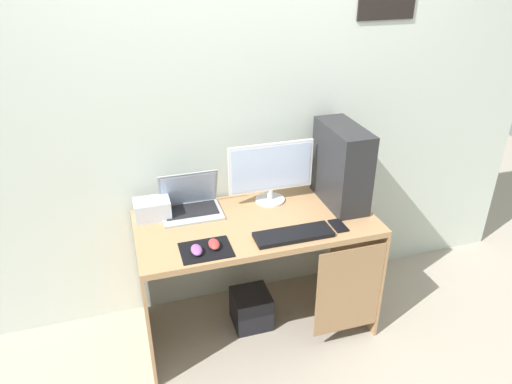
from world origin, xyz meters
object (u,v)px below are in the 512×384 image
projector (152,209)px  mouse_right (197,250)px  keyboard (293,235)px  laptop (190,204)px  mouse_left (214,244)px  monitor (271,172)px  cell_phone (338,226)px  pc_tower (341,165)px  subwoofer (251,308)px

projector → mouse_right: size_ratio=2.08×
keyboard → laptop: bearing=138.0°
mouse_left → laptop: bearing=96.7°
laptop → monitor: bearing=-2.1°
laptop → cell_phone: bearing=-28.4°
pc_tower → keyboard: 0.54m
pc_tower → mouse_left: pc_tower is taller
keyboard → subwoofer: (-0.17, 0.22, -0.65)m
keyboard → mouse_right: 0.52m
projector → mouse_right: projector is taller
pc_tower → monitor: (-0.39, 0.12, -0.04)m
pc_tower → keyboard: (-0.40, -0.29, -0.23)m
mouse_left → mouse_right: bearing=-165.3°
laptop → subwoofer: 0.78m
mouse_right → subwoofer: size_ratio=0.42×
projector → monitor: bearing=-0.9°
projector → cell_phone: size_ratio=1.54×
projector → mouse_left: bearing=-56.2°
monitor → laptop: monitor is taller
monitor → cell_phone: monitor is taller
projector → mouse_left: 0.48m
pc_tower → mouse_right: 0.99m
keyboard → cell_phone: size_ratio=3.23×
monitor → laptop: size_ratio=1.50×
pc_tower → subwoofer: size_ratio=2.10×
monitor → mouse_left: size_ratio=5.31×
cell_phone → keyboard: bearing=-175.2°
subwoofer → monitor: bearing=45.8°
laptop → projector: bearing=-178.0°
keyboard → mouse_left: 0.43m
monitor → mouse_right: 0.69m
mouse_right → projector: bearing=112.0°
mouse_right → cell_phone: size_ratio=0.74×
keyboard → cell_phone: bearing=4.8°
projector → subwoofer: size_ratio=0.88×
laptop → projector: 0.22m
keyboard → cell_phone: (0.27, 0.02, -0.01)m
keyboard → pc_tower: bearing=35.6°
mouse_left → projector: bearing=123.8°
mouse_left → cell_phone: bearing=0.2°
mouse_right → cell_phone: bearing=2.0°
keyboard → mouse_left: size_ratio=4.38×
projector → pc_tower: bearing=-6.9°
mouse_right → subwoofer: bearing=33.1°
laptop → subwoofer: bearing=-33.9°
monitor → keyboard: size_ratio=1.21×
subwoofer → projector: bearing=159.4°
keyboard → mouse_right: mouse_right is taller
laptop → cell_phone: laptop is taller
monitor → subwoofer: bearing=-134.2°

